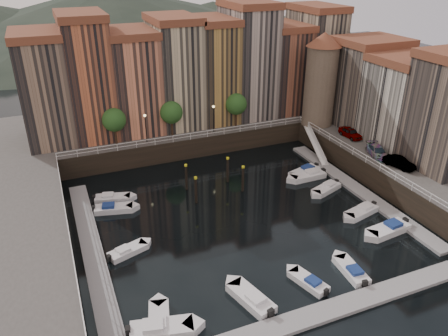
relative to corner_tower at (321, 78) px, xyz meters
name	(u,v)px	position (x,y,z in m)	size (l,w,h in m)	color
ground	(236,213)	(-20.00, -14.50, -10.19)	(200.00, 200.00, 0.00)	black
quay_far	(171,126)	(-20.00, 11.50, -8.69)	(80.00, 20.00, 3.00)	black
quay_right	(437,167)	(8.00, -16.50, -8.69)	(20.00, 36.00, 3.00)	black
dock_left	(92,250)	(-36.20, -15.50, -10.02)	(2.00, 28.00, 0.35)	gray
dock_right	(357,189)	(-3.80, -15.50, -10.02)	(2.00, 28.00, 0.35)	gray
dock_near	(320,313)	(-20.00, -31.50, -10.02)	(30.00, 2.00, 0.35)	gray
mountains	(100,20)	(-18.28, 95.50, -2.28)	(145.00, 100.00, 18.00)	#2D382D
far_terrace	(194,70)	(-16.69, 9.00, 0.76)	(48.70, 10.30, 17.50)	#806652
right_terrace	(407,97)	(6.50, -10.70, -0.64)	(9.30, 24.30, 14.00)	#67594E
corner_tower	(321,78)	(0.00, 0.00, 0.00)	(5.20, 5.20, 13.80)	#6B5B4C
promenade_trees	(176,112)	(-21.33, 3.70, -3.61)	(21.20, 3.20, 5.20)	black
street_lamps	(180,118)	(-21.00, 2.70, -4.30)	(10.36, 0.36, 4.18)	black
railings	(220,166)	(-20.00, -9.62, -6.41)	(36.08, 34.04, 0.52)	white
gangway	(316,144)	(-2.90, -4.50, -8.28)	(2.78, 8.32, 3.73)	white
mooring_pilings	(214,179)	(-20.48, -8.65, -8.54)	(6.67, 3.99, 3.78)	black
boat_left_0	(160,329)	(-32.64, -28.34, -9.79)	(5.37, 2.97, 1.20)	silver
boat_left_2	(127,251)	(-33.02, -17.27, -9.87)	(4.22, 2.68, 0.95)	silver
boat_left_3	(113,209)	(-32.95, -8.67, -9.84)	(4.67, 2.61, 1.04)	silver
boat_left_4	(112,198)	(-32.65, -6.18, -9.85)	(4.49, 2.61, 1.01)	silver
boat_right_0	(389,229)	(-6.54, -24.24, -9.79)	(5.31, 2.42, 1.20)	silver
boat_right_1	(362,211)	(-6.84, -20.16, -9.84)	(4.70, 2.65, 1.05)	silver
boat_right_2	(327,188)	(-7.39, -14.03, -9.85)	(4.55, 2.94, 1.02)	silver
boat_right_3	(309,176)	(-7.66, -10.27, -9.81)	(5.04, 1.92, 1.15)	silver
boat_right_4	(305,172)	(-7.43, -9.05, -9.82)	(5.01, 3.02, 1.12)	silver
boat_near_0	(159,322)	(-32.51, -27.53, -9.84)	(2.64, 4.66, 1.04)	silver
boat_near_1	(252,299)	(-24.58, -28.03, -9.81)	(2.98, 5.13, 1.15)	silver
boat_near_2	(309,282)	(-18.86, -28.01, -9.88)	(2.50, 4.19, 0.94)	silver
boat_near_3	(352,271)	(-14.41, -28.23, -9.85)	(1.92, 4.46, 1.01)	silver
car_a	(350,133)	(1.29, -6.63, -6.51)	(1.62, 4.02, 1.37)	gray
car_b	(399,163)	(0.69, -16.99, -6.54)	(1.38, 3.97, 1.31)	gray
car_c	(377,152)	(0.46, -13.31, -6.54)	(1.83, 4.51, 1.31)	gray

